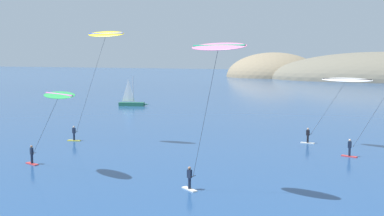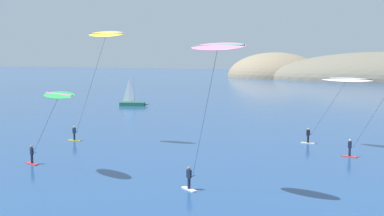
% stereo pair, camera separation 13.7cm
% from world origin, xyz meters
% --- Properties ---
extents(headland_island, '(114.53, 60.95, 21.87)m').
position_xyz_m(headland_island, '(6.26, 190.08, 0.00)').
color(headland_island, '#84755B').
rests_on(headland_island, ground).
extents(sailboat_near, '(5.92, 2.74, 5.70)m').
position_xyz_m(sailboat_near, '(-25.30, 65.82, 0.64)').
color(sailboat_near, '#23664C').
rests_on(sailboat_near, ground).
extents(kitesurfer_white, '(7.47, 2.53, 7.41)m').
position_xyz_m(kitesurfer_white, '(15.57, 38.12, 6.54)').
color(kitesurfer_white, silver).
rests_on(kitesurfer_white, ground).
extents(kitesurfer_yellow, '(7.46, 1.17, 12.35)m').
position_xyz_m(kitesurfer_yellow, '(-8.79, 30.42, 10.71)').
color(kitesurfer_yellow, yellow).
rests_on(kitesurfer_yellow, ground).
extents(kitesurfer_pink, '(5.50, 2.65, 10.62)m').
position_xyz_m(kitesurfer_pink, '(9.32, 16.42, 9.38)').
color(kitesurfer_pink, silver).
rests_on(kitesurfer_pink, ground).
extents(kitesurfer_green, '(8.10, 4.26, 6.85)m').
position_xyz_m(kitesurfer_green, '(-4.56, 17.14, 6.02)').
color(kitesurfer_green, red).
rests_on(kitesurfer_green, ground).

